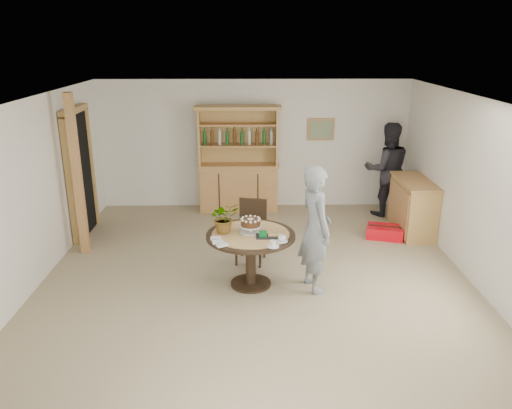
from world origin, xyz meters
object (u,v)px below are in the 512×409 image
object	(u,v)px
sideboard	(413,206)
dining_chair	(252,227)
adult_person	(387,169)
hutch	(239,176)
dining_table	(251,244)
red_suitcase	(385,232)
teen_boy	(315,229)

from	to	relation	value
sideboard	dining_chair	bearing A→B (deg)	-158.36
sideboard	adult_person	size ratio (longest dim) A/B	0.71
hutch	dining_chair	size ratio (longest dim) A/B	2.16
dining_table	adult_person	bearing A→B (deg)	48.04
adult_person	sideboard	bearing A→B (deg)	103.75
hutch	red_suitcase	distance (m)	2.99
sideboard	red_suitcase	size ratio (longest dim) A/B	1.84
sideboard	teen_boy	world-z (taller)	teen_boy
dining_chair	adult_person	xyz separation A→B (m)	(2.56, 2.03, 0.35)
hutch	sideboard	size ratio (longest dim) A/B	1.62
dining_table	red_suitcase	xyz separation A→B (m)	(2.29, 1.67, -0.50)
sideboard	dining_chair	world-z (taller)	dining_chair
teen_boy	adult_person	world-z (taller)	adult_person
teen_boy	red_suitcase	xyz separation A→B (m)	(1.44, 1.77, -0.76)
hutch	dining_table	xyz separation A→B (m)	(0.22, -3.18, -0.08)
dining_table	teen_boy	size ratio (longest dim) A/B	0.70
dining_chair	dining_table	bearing A→B (deg)	-78.96
sideboard	dining_chair	size ratio (longest dim) A/B	1.33
adult_person	hutch	bearing A→B (deg)	-7.51
hutch	adult_person	world-z (taller)	hutch
sideboard	dining_chair	distance (m)	3.01
hutch	sideboard	distance (m)	3.29
hutch	red_suitcase	size ratio (longest dim) A/B	2.97
dining_table	dining_chair	xyz separation A→B (m)	(0.02, 0.83, -0.07)
hutch	adult_person	bearing A→B (deg)	-6.49
hutch	red_suitcase	bearing A→B (deg)	-30.92
teen_boy	adult_person	size ratio (longest dim) A/B	0.97
hutch	dining_chair	world-z (taller)	hutch
hutch	dining_chair	bearing A→B (deg)	-84.15
hutch	dining_chair	distance (m)	2.37
adult_person	dining_chair	bearing A→B (deg)	37.49
teen_boy	adult_person	distance (m)	3.43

